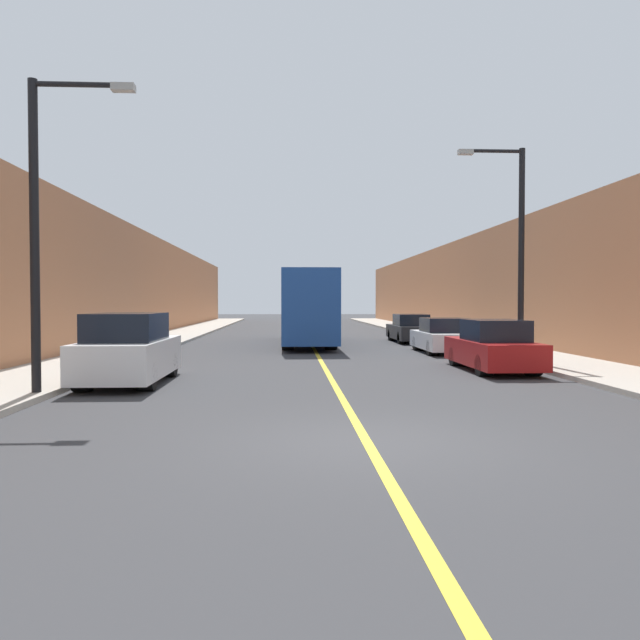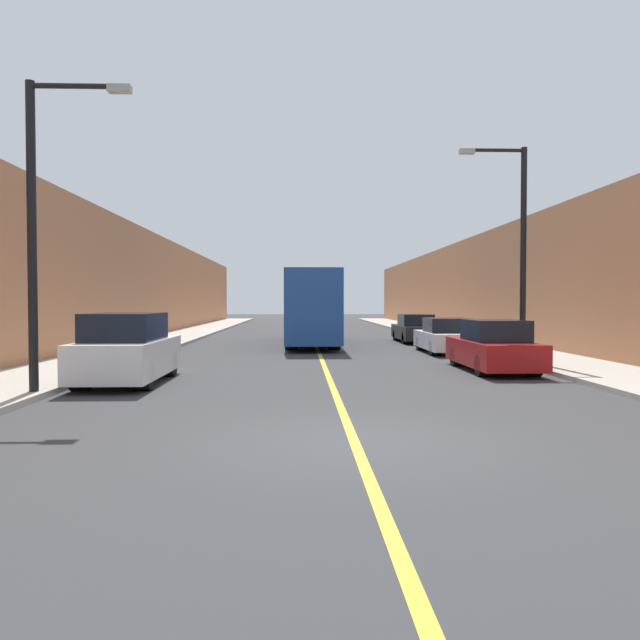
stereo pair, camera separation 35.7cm
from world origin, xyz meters
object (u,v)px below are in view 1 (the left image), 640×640
Objects in this scene: bus at (307,307)px; car_right_far at (410,329)px; parked_suv_left at (129,351)px; street_lamp_left at (44,214)px; car_right_near at (493,348)px; street_lamp_right at (516,240)px; car_right_mid at (443,337)px.

bus is 5.74m from car_right_far.
street_lamp_left reaches higher than parked_suv_left.
street_lamp_left is (-11.54, -4.83, 3.30)m from car_right_near.
parked_suv_left is at bearing -108.75° from bus.
car_right_near is at bearing -126.10° from street_lamp_right.
car_right_near is (5.30, -12.31, -1.17)m from bus.
street_lamp_left is at bearing -135.37° from car_right_mid.
car_right_mid is 0.62× the size of street_lamp_right.
street_lamp_right is (6.70, -10.40, 2.30)m from bus.
car_right_near is 0.66× the size of street_lamp_right.
bus is 2.55× the size of car_right_near.
car_right_mid is 6.92m from car_right_far.
street_lamp_right is at bearing 27.56° from street_lamp_left.
street_lamp_right is at bearing -75.32° from car_right_mid.
bus is 15.68m from parked_suv_left.
street_lamp_left reaches higher than car_right_mid.
car_right_mid is (10.48, 9.20, -0.19)m from parked_suv_left.
street_lamp_right is at bearing -83.95° from car_right_far.
street_lamp_left reaches higher than car_right_near.
parked_suv_left is at bearing -166.38° from car_right_near.
parked_suv_left is at bearing 62.72° from street_lamp_left.
car_right_near is at bearing 13.62° from parked_suv_left.
car_right_mid is 0.65× the size of street_lamp_left.
car_right_far is at bearing 57.63° from street_lamp_left.
car_right_near is at bearing 22.74° from street_lamp_left.
bus is at bearing 113.31° from car_right_near.
car_right_near reaches higher than car_right_far.
car_right_near is 0.69× the size of street_lamp_left.
parked_suv_left is 19.23m from car_right_far.
car_right_mid is at bearing 41.28° from parked_suv_left.
car_right_near is 4.20m from street_lamp_right.
street_lamp_left is 0.95× the size of street_lamp_right.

